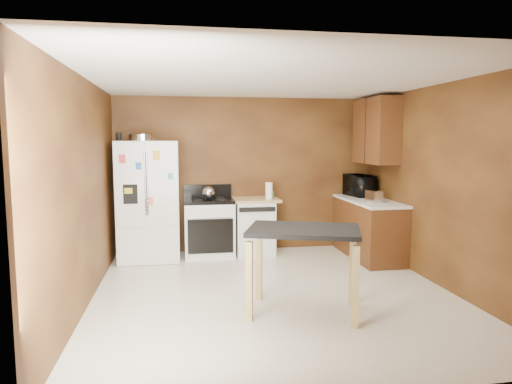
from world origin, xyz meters
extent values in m
plane|color=white|center=(0.00, 0.00, 0.00)|extent=(4.50, 4.50, 0.00)
plane|color=white|center=(0.00, 0.00, 2.50)|extent=(4.50, 4.50, 0.00)
plane|color=brown|center=(0.00, 2.25, 1.25)|extent=(4.20, 0.00, 4.20)
plane|color=brown|center=(0.00, -2.25, 1.25)|extent=(4.20, 0.00, 4.20)
plane|color=brown|center=(-2.10, 0.00, 1.25)|extent=(0.00, 4.50, 4.50)
plane|color=brown|center=(2.10, 0.00, 1.25)|extent=(0.00, 4.50, 4.50)
cylinder|color=silver|center=(-1.62, 1.88, 1.85)|extent=(0.39, 0.39, 0.10)
cylinder|color=black|center=(-1.95, 1.81, 1.86)|extent=(0.08, 0.08, 0.12)
sphere|color=silver|center=(-0.65, 1.88, 1.00)|extent=(0.20, 0.20, 0.20)
cylinder|color=white|center=(0.30, 1.84, 1.02)|extent=(0.15, 0.15, 0.26)
cylinder|color=green|center=(0.36, 1.99, 0.94)|extent=(0.09, 0.09, 0.10)
cube|color=silver|center=(1.74, 1.16, 0.99)|extent=(0.19, 0.26, 0.17)
imported|color=black|center=(1.83, 1.91, 1.06)|extent=(0.46, 0.62, 0.32)
cube|color=white|center=(-1.55, 1.88, 0.90)|extent=(0.90, 0.75, 1.80)
cube|color=white|center=(-1.78, 1.49, 1.18)|extent=(0.43, 0.02, 1.20)
cube|color=white|center=(-1.32, 1.49, 1.18)|extent=(0.43, 0.02, 1.20)
cube|color=white|center=(-1.55, 1.49, 0.28)|extent=(0.88, 0.02, 0.54)
cube|color=black|center=(-1.78, 1.48, 1.05)|extent=(0.20, 0.01, 0.28)
cylinder|color=silver|center=(-1.56, 1.46, 1.20)|extent=(0.02, 0.02, 0.90)
cylinder|color=silver|center=(-1.54, 1.46, 1.20)|extent=(0.02, 0.02, 0.90)
cube|color=red|center=(-1.87, 1.46, 1.55)|extent=(0.09, 0.00, 0.12)
cube|color=blue|center=(-1.65, 1.46, 1.45)|extent=(0.08, 0.00, 0.10)
cube|color=yellow|center=(-1.40, 1.46, 1.60)|extent=(0.10, 0.00, 0.13)
cube|color=#43BD7F|center=(-1.21, 1.46, 1.30)|extent=(0.07, 0.00, 0.09)
cube|color=gold|center=(-1.80, 1.46, 1.10)|extent=(0.11, 0.00, 0.08)
cube|color=#D4735E|center=(-1.50, 1.46, 0.95)|extent=(0.08, 0.00, 0.11)
cube|color=white|center=(-1.25, 1.46, 0.80)|extent=(0.09, 0.00, 0.10)
cube|color=white|center=(-0.64, 1.93, 0.42)|extent=(0.76, 0.65, 0.85)
cube|color=black|center=(-0.64, 1.93, 0.88)|extent=(0.76, 0.65, 0.05)
cube|color=black|center=(-0.64, 2.21, 1.00)|extent=(0.76, 0.06, 0.20)
cube|color=black|center=(-0.64, 1.59, 0.38)|extent=(0.68, 0.02, 0.52)
cylinder|color=silver|center=(-0.64, 1.58, 0.67)|extent=(0.62, 0.02, 0.02)
cylinder|color=black|center=(-0.82, 2.08, 0.91)|extent=(0.17, 0.17, 0.02)
cylinder|color=black|center=(-0.46, 2.08, 0.91)|extent=(0.17, 0.17, 0.02)
cylinder|color=black|center=(-0.82, 1.77, 0.91)|extent=(0.17, 0.17, 0.02)
cylinder|color=black|center=(-0.46, 1.77, 0.91)|extent=(0.17, 0.17, 0.02)
cube|color=white|center=(0.08, 1.95, 0.42)|extent=(0.60, 0.60, 0.85)
cube|color=black|center=(0.08, 1.64, 0.76)|extent=(0.56, 0.02, 0.07)
cube|color=tan|center=(0.08, 1.95, 0.87)|extent=(0.78, 0.62, 0.04)
cube|color=#5F2E1A|center=(1.80, 1.45, 0.43)|extent=(0.60, 1.55, 0.86)
cube|color=white|center=(1.80, 1.45, 0.88)|extent=(0.63, 1.58, 0.04)
cube|color=#5F2E1A|center=(1.93, 1.55, 1.95)|extent=(0.35, 1.05, 1.00)
cube|color=black|center=(1.75, 1.55, 1.95)|extent=(0.01, 0.01, 1.00)
cube|color=black|center=(0.18, -0.63, 0.88)|extent=(1.32, 1.08, 0.05)
cube|color=tan|center=(-0.21, -0.16, 0.41)|extent=(0.08, 0.08, 0.81)
cube|color=tan|center=(0.78, -0.50, 0.41)|extent=(0.08, 0.08, 0.81)
cube|color=tan|center=(-0.41, -0.77, 0.41)|extent=(0.08, 0.08, 0.81)
cube|color=tan|center=(0.57, -1.10, 0.41)|extent=(0.08, 0.08, 0.81)
camera|label=1|loc=(-1.07, -5.14, 1.81)|focal=32.00mm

